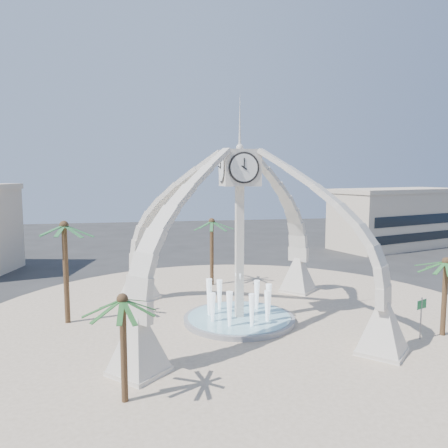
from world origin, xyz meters
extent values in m
plane|color=#282828|center=(0.00, 0.00, 0.00)|extent=(140.00, 140.00, 0.00)
cylinder|color=beige|center=(0.00, 0.00, 0.03)|extent=(40.00, 40.00, 0.06)
cube|color=beige|center=(0.00, 0.00, 4.90)|extent=(0.55, 0.55, 9.80)
cube|color=beige|center=(0.00, 0.00, 11.05)|extent=(2.50, 2.50, 2.50)
cone|color=beige|center=(0.00, 0.00, 14.30)|extent=(0.20, 0.20, 4.00)
cylinder|color=white|center=(0.00, -1.29, 11.05)|extent=(1.84, 0.04, 1.84)
pyramid|color=beige|center=(7.07, 7.07, 1.60)|extent=(3.80, 3.80, 3.20)
pyramid|color=beige|center=(-7.07, 7.07, 1.60)|extent=(3.80, 3.80, 3.20)
pyramid|color=beige|center=(-7.07, -7.07, 1.60)|extent=(3.80, 3.80, 3.20)
pyramid|color=beige|center=(7.07, -7.07, 1.60)|extent=(3.80, 3.80, 3.20)
cylinder|color=gray|center=(0.00, 0.00, 0.20)|extent=(8.00, 8.00, 0.40)
cylinder|color=#96D2E0|center=(0.00, 0.00, 0.42)|extent=(7.40, 7.40, 0.04)
cone|color=white|center=(0.00, 0.00, 2.02)|extent=(0.60, 0.60, 3.20)
cube|color=beige|center=(30.00, 28.00, 4.00)|extent=(21.49, 13.79, 8.00)
cube|color=beige|center=(30.00, 28.00, 8.30)|extent=(21.87, 14.17, 0.60)
cylinder|color=brown|center=(12.60, -5.13, 2.54)|extent=(0.33, 0.33, 5.09)
cylinder|color=brown|center=(-12.11, 2.05, 3.59)|extent=(0.38, 0.38, 7.18)
cylinder|color=brown|center=(-0.24, 10.84, 3.15)|extent=(0.37, 0.37, 6.31)
cylinder|color=brown|center=(-7.71, -9.93, 2.53)|extent=(0.31, 0.31, 5.07)
cylinder|color=slate|center=(10.68, -5.53, 1.41)|extent=(0.09, 0.09, 2.81)
cube|color=#1B6D38|center=(10.68, -5.53, 2.36)|extent=(0.90, 0.41, 0.56)
cube|color=white|center=(10.68, -5.53, 2.36)|extent=(0.96, 0.42, 0.64)
camera|label=1|loc=(-6.77, -29.76, 10.57)|focal=35.00mm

